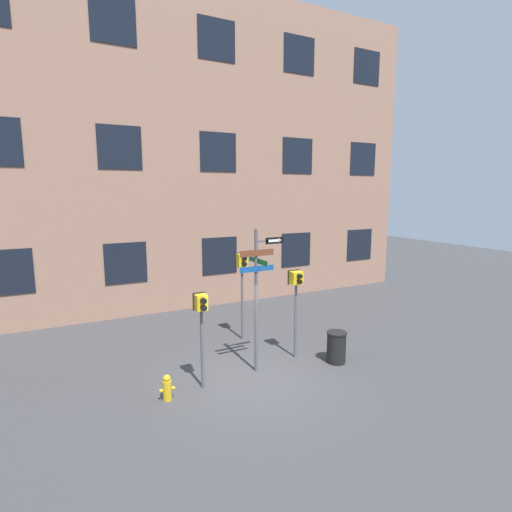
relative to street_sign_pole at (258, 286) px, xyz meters
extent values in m
plane|color=#38383A|center=(-0.40, -0.46, -2.45)|extent=(60.00, 60.00, 0.00)
cube|color=#936B56|center=(-0.40, 7.02, 4.22)|extent=(24.00, 0.60, 13.34)
cube|color=black|center=(-6.40, 6.70, -0.22)|extent=(1.63, 0.03, 1.62)
cube|color=black|center=(-2.40, 6.70, -0.22)|extent=(1.63, 0.03, 1.62)
cube|color=black|center=(1.60, 6.70, -0.22)|extent=(1.63, 0.03, 1.62)
cube|color=black|center=(5.60, 6.70, -0.22)|extent=(1.63, 0.03, 1.62)
cube|color=black|center=(9.60, 6.70, -0.22)|extent=(1.63, 0.03, 1.62)
cube|color=black|center=(-2.40, 6.70, 4.22)|extent=(1.63, 0.03, 1.62)
cube|color=black|center=(1.60, 6.70, 4.22)|extent=(1.63, 0.03, 1.62)
cube|color=black|center=(5.60, 6.70, 4.22)|extent=(1.63, 0.03, 1.62)
cube|color=black|center=(9.60, 6.70, 4.22)|extent=(1.63, 0.03, 1.62)
cube|color=black|center=(-2.40, 6.70, 8.67)|extent=(1.63, 0.03, 1.62)
cube|color=black|center=(1.60, 6.70, 8.67)|extent=(1.63, 0.03, 1.62)
cube|color=black|center=(5.60, 6.70, 8.67)|extent=(1.63, 0.03, 1.62)
cube|color=black|center=(9.60, 6.70, 8.67)|extent=(1.63, 0.03, 1.62)
cylinder|color=#4C4C51|center=(-0.07, 0.01, -0.43)|extent=(0.09, 0.09, 4.04)
cube|color=#4C4C51|center=(0.22, 0.01, 1.24)|extent=(0.57, 0.05, 0.05)
cube|color=brown|center=(-0.07, -0.05, 0.94)|extent=(1.01, 0.02, 0.17)
cube|color=#196B2D|center=(-0.01, 0.01, 0.71)|extent=(0.02, 1.07, 0.14)
cube|color=#14478C|center=(-0.07, -0.05, 0.51)|extent=(1.02, 0.02, 0.16)
cube|color=black|center=(0.50, 0.00, 1.24)|extent=(0.56, 0.02, 0.18)
cube|color=white|center=(0.46, -0.02, 1.24)|extent=(0.32, 0.01, 0.07)
cone|color=white|center=(0.66, -0.02, 1.24)|extent=(0.10, 0.14, 0.14)
cylinder|color=#4C4C51|center=(-1.74, -0.22, -1.41)|extent=(0.08, 0.08, 2.08)
cube|color=gold|center=(-1.74, -0.22, -0.17)|extent=(0.28, 0.26, 0.40)
cube|color=black|center=(-1.74, -0.08, -0.17)|extent=(0.34, 0.02, 0.46)
cylinder|color=black|center=(-1.74, -0.41, -0.08)|extent=(0.14, 0.12, 0.14)
cylinder|color=black|center=(-1.74, -0.41, -0.26)|extent=(0.14, 0.12, 0.14)
cylinder|color=orange|center=(-1.74, -0.36, -0.08)|extent=(0.11, 0.01, 0.11)
cylinder|color=#4C4C51|center=(1.44, 0.31, -1.30)|extent=(0.08, 0.08, 2.30)
cube|color=gold|center=(1.44, 0.31, 0.04)|extent=(0.35, 0.26, 0.37)
cube|color=black|center=(1.44, 0.45, 0.04)|extent=(0.41, 0.02, 0.43)
cylinder|color=black|center=(1.44, 0.12, 0.12)|extent=(0.13, 0.12, 0.13)
cylinder|color=black|center=(1.44, 0.12, -0.04)|extent=(0.13, 0.12, 0.13)
cylinder|color=#EA4C14|center=(1.44, 0.18, 0.12)|extent=(0.10, 0.01, 0.10)
cylinder|color=#4C4C51|center=(0.65, 2.42, -1.18)|extent=(0.08, 0.08, 2.54)
cube|color=gold|center=(0.65, 2.42, 0.31)|extent=(0.32, 0.26, 0.43)
cube|color=black|center=(0.65, 2.56, 0.31)|extent=(0.38, 0.02, 0.49)
cylinder|color=black|center=(0.65, 2.23, 0.40)|extent=(0.15, 0.12, 0.15)
cylinder|color=black|center=(0.65, 2.23, 0.21)|extent=(0.15, 0.12, 0.15)
cylinder|color=#EA4C14|center=(0.65, 2.28, 0.40)|extent=(0.12, 0.01, 0.12)
cylinder|color=gold|center=(-2.73, -0.43, -2.20)|extent=(0.22, 0.22, 0.50)
sphere|color=gold|center=(-2.73, -0.43, -1.89)|extent=(0.18, 0.18, 0.18)
cylinder|color=gold|center=(-2.87, -0.43, -2.17)|extent=(0.08, 0.08, 0.08)
cylinder|color=gold|center=(-2.58, -0.43, -2.17)|extent=(0.08, 0.08, 0.08)
cylinder|color=black|center=(2.31, -0.58, -2.00)|extent=(0.56, 0.56, 0.90)
cylinder|color=black|center=(2.31, -0.58, -1.53)|extent=(0.59, 0.59, 0.04)
camera|label=1|loc=(-4.96, -9.44, 2.58)|focal=28.00mm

